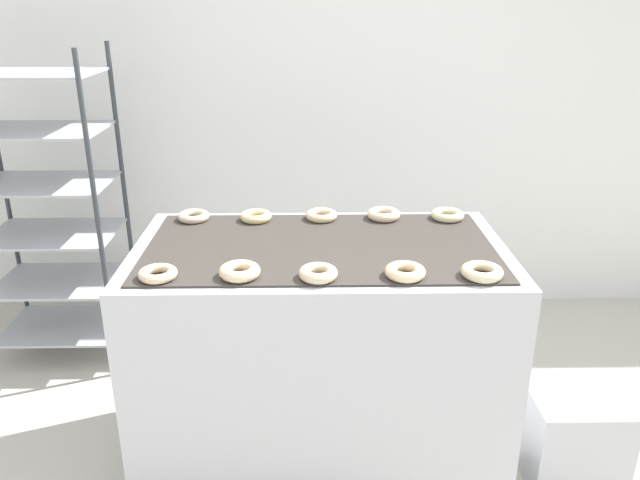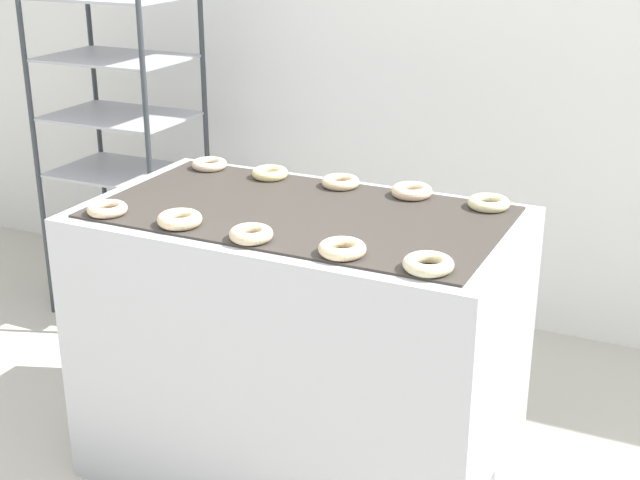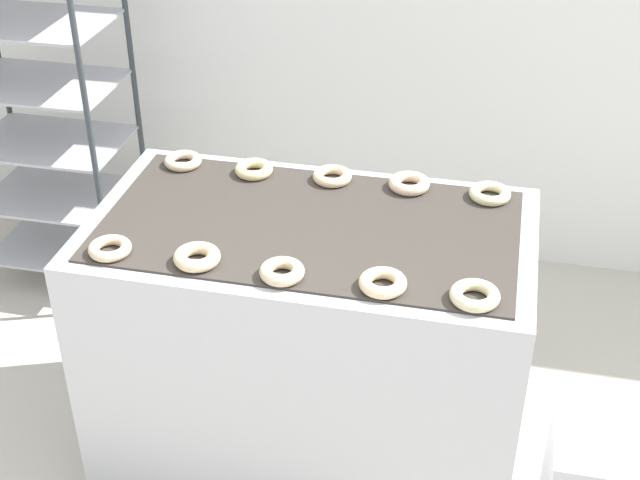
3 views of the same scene
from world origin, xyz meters
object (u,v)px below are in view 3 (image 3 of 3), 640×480
Objects in this scene: donut_far_leftmost at (183,161)px; donut_far_right at (409,183)px; donut_near_left at (197,257)px; donut_near_right at (383,283)px; donut_far_rightmost at (490,193)px; donut_far_center at (332,176)px; donut_far_left at (254,169)px; donut_near_center at (282,271)px; donut_near_rightmost at (475,295)px; baking_rack_cart at (45,114)px; fryer_machine at (311,345)px; donut_near_leftmost at (110,248)px.

donut_far_right reaches higher than donut_far_leftmost.
donut_near_left reaches higher than donut_far_leftmost.
donut_near_right reaches higher than donut_far_rightmost.
donut_far_leftmost is at bearing -179.78° from donut_far_center.
donut_far_right is (0.53, 0.01, 0.00)m from donut_far_left.
donut_near_left is 0.26m from donut_near_center.
donut_near_center reaches higher than donut_near_rightmost.
baking_rack_cart is 1.99m from donut_far_rightmost.
donut_far_center is at bearing 63.88° from donut_near_left.
donut_far_center is (1.37, -0.56, 0.15)m from baking_rack_cart.
donut_near_right is (1.64, -1.14, 0.15)m from baking_rack_cart.
fryer_machine is 0.86× the size of baking_rack_cart.
donut_far_left is at bearing 144.03° from donut_near_rightmost.
baking_rack_cart is 12.72× the size of donut_near_leftmost.
donut_near_leftmost and donut_far_leftmost have the same top height.
donut_far_right reaches higher than donut_near_rightmost.
donut_far_leftmost is at bearing 177.96° from donut_far_left.
donut_near_center is at bearing -49.05° from donut_far_leftmost.
donut_far_center reaches higher than fryer_machine.
donut_near_center is 0.80m from donut_far_rightmost.
donut_far_right is (0.79, 0.00, 0.00)m from donut_far_leftmost.
donut_far_right reaches higher than donut_near_right.
donut_far_left and donut_far_rightmost have the same top height.
donut_near_left is 1.01× the size of donut_near_right.
baking_rack_cart is at bearing 125.71° from donut_near_leftmost.
baking_rack_cart is 1.73m from donut_far_right.
donut_near_leftmost is 0.80m from donut_far_center.
donut_near_center is (-0.01, -0.30, 0.50)m from fryer_machine.
donut_far_rightmost is (1.90, -0.57, 0.15)m from baking_rack_cart.
donut_far_leftmost is (-0.80, 0.58, -0.00)m from donut_near_right.
fryer_machine is at bearing -29.16° from donut_far_leftmost.
fryer_machine is 0.79m from donut_far_rightmost.
donut_near_center reaches higher than donut_far_leftmost.
donut_near_rightmost is at bearing -48.42° from donut_far_center.
baking_rack_cart is 11.84× the size of donut_far_right.
donut_near_center is at bearing -40.47° from baking_rack_cart.
donut_near_right is at bearing -65.43° from donut_far_center.
donut_far_rightmost is at bearing 28.12° from donut_near_leftmost.
fryer_machine is 0.78m from donut_far_leftmost.
donut_near_center is 0.99× the size of donut_far_leftmost.
donut_near_rightmost is 0.79m from donut_far_center.
donut_near_leftmost is at bearing -91.74° from donut_far_leftmost.
donut_near_rightmost is (1.89, -1.15, 0.15)m from baking_rack_cart.
donut_far_rightmost is at bearing 35.09° from donut_near_left.
donut_near_right is 0.26m from donut_near_rightmost.
fryer_machine is 10.59× the size of donut_far_center.
donut_near_left is 1.06× the size of donut_near_center.
donut_far_right is (0.81, 0.58, 0.00)m from donut_near_leftmost.
baking_rack_cart is at bearing 161.13° from donut_far_right.
baking_rack_cart is 12.53× the size of donut_far_left.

